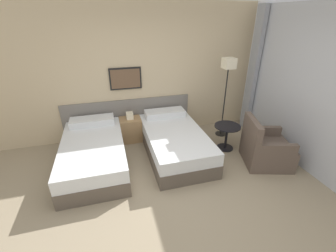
{
  "coord_description": "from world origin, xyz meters",
  "views": [
    {
      "loc": [
        -0.86,
        -2.3,
        2.44
      ],
      "look_at": [
        0.12,
        1.2,
        0.64
      ],
      "focal_mm": 24.0,
      "sensor_mm": 36.0,
      "label": 1
    }
  ],
  "objects": [
    {
      "name": "bed_near_window",
      "position": [
        0.26,
        1.28,
        0.25
      ],
      "size": [
        1.05,
        1.93,
        0.62
      ],
      "color": "brown",
      "rests_on": "ground_plane"
    },
    {
      "name": "bed_near_door",
      "position": [
        -1.23,
        1.28,
        0.25
      ],
      "size": [
        1.05,
        1.93,
        0.62
      ],
      "color": "brown",
      "rests_on": "ground_plane"
    },
    {
      "name": "side_table",
      "position": [
        1.31,
        1.15,
        0.36
      ],
      "size": [
        0.51,
        0.51,
        0.5
      ],
      "color": "black",
      "rests_on": "ground_plane"
    },
    {
      "name": "nightstand",
      "position": [
        -0.48,
        2.0,
        0.26
      ],
      "size": [
        0.44,
        0.37,
        0.64
      ],
      "color": "#9E7A51",
      "rests_on": "ground_plane"
    },
    {
      "name": "ground_plane",
      "position": [
        0.0,
        0.0,
        0.0
      ],
      "size": [
        16.0,
        16.0,
        0.0
      ],
      "primitive_type": "plane",
      "color": "gray"
    },
    {
      "name": "armchair",
      "position": [
        1.74,
        0.53,
        0.27
      ],
      "size": [
        0.94,
        0.92,
        0.86
      ],
      "rotation": [
        0.0,
        0.0,
        1.28
      ],
      "color": "brown",
      "rests_on": "ground_plane"
    },
    {
      "name": "floor_lamp",
      "position": [
        1.51,
        1.72,
        1.4
      ],
      "size": [
        0.24,
        0.24,
        1.69
      ],
      "color": "black",
      "rests_on": "ground_plane"
    },
    {
      "name": "wall_headboard",
      "position": [
        -0.03,
        2.29,
        1.3
      ],
      "size": [
        10.0,
        0.1,
        2.7
      ],
      "color": "#C6B28E",
      "rests_on": "ground_plane"
    }
  ]
}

